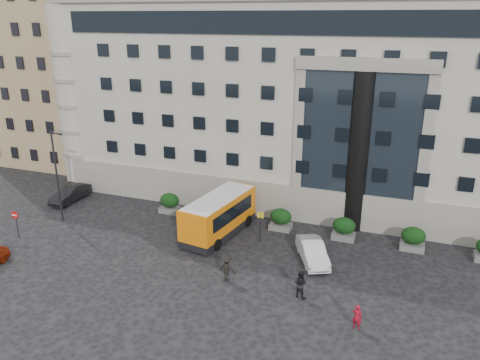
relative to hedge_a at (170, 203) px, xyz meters
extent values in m
plane|color=black|center=(4.00, -7.80, -0.93)|extent=(120.00, 120.00, 0.00)
cube|color=#9E998B|center=(10.00, 14.20, 8.07)|extent=(44.00, 24.00, 18.00)
cylinder|color=black|center=(16.00, 2.50, 5.57)|extent=(1.80, 1.80, 13.00)
cube|color=#957A57|center=(-20.00, 12.20, 9.07)|extent=(14.00, 14.00, 20.00)
cube|color=#81694B|center=(-23.00, 30.20, 10.07)|extent=(13.00, 13.00, 22.00)
cube|color=#525250|center=(0.00, 0.00, -0.68)|extent=(1.80, 1.20, 0.50)
ellipsoid|color=black|center=(0.00, 0.00, 0.24)|extent=(1.80, 1.26, 1.34)
cube|color=#525250|center=(5.20, 0.00, -0.68)|extent=(1.80, 1.20, 0.50)
ellipsoid|color=black|center=(5.20, 0.00, 0.24)|extent=(1.80, 1.26, 1.34)
cube|color=#525250|center=(10.40, 0.00, -0.68)|extent=(1.80, 1.20, 0.50)
ellipsoid|color=black|center=(10.40, 0.00, 0.24)|extent=(1.80, 1.26, 1.34)
cube|color=#525250|center=(15.60, 0.00, -0.68)|extent=(1.80, 1.20, 0.50)
ellipsoid|color=black|center=(15.60, 0.00, 0.24)|extent=(1.80, 1.26, 1.34)
cube|color=#525250|center=(20.80, 0.00, -0.68)|extent=(1.80, 1.20, 0.50)
ellipsoid|color=black|center=(20.80, 0.00, 0.24)|extent=(1.80, 1.26, 1.34)
cylinder|color=#262628|center=(-8.00, -4.80, 3.07)|extent=(0.16, 0.16, 8.00)
cylinder|color=#262628|center=(-7.55, -4.80, 6.92)|extent=(0.90, 0.12, 0.12)
cube|color=black|center=(-7.10, -4.80, 6.87)|extent=(0.35, 0.18, 0.14)
cylinder|color=#262628|center=(9.50, -2.80, 0.32)|extent=(0.08, 0.08, 2.50)
cube|color=yellow|center=(9.50, -2.80, 1.37)|extent=(0.50, 0.06, 0.45)
cylinder|color=#262628|center=(-9.00, -8.80, 0.17)|extent=(0.08, 0.08, 2.20)
cylinder|color=red|center=(-9.00, -8.86, 1.07)|extent=(0.64, 0.05, 0.64)
cube|color=white|center=(-9.00, -8.90, 1.07)|extent=(0.45, 0.04, 0.10)
cube|color=orange|center=(5.93, -2.61, 0.95)|extent=(3.81, 8.06, 2.66)
cube|color=black|center=(5.93, -2.61, -0.48)|extent=(3.85, 8.10, 0.55)
cube|color=black|center=(5.93, -2.61, 1.23)|extent=(3.61, 6.38, 1.16)
cube|color=silver|center=(5.93, -2.61, 2.23)|extent=(3.62, 7.65, 0.18)
cylinder|color=black|center=(4.24, -4.86, -0.48)|extent=(0.41, 0.93, 0.90)
cylinder|color=black|center=(6.86, -5.27, -0.48)|extent=(0.41, 0.93, 0.90)
cylinder|color=black|center=(4.99, 0.04, -0.48)|extent=(0.41, 0.93, 0.90)
cylinder|color=black|center=(7.62, -0.37, -0.48)|extent=(0.41, 0.93, 0.90)
cube|color=maroon|center=(-8.85, 6.65, 0.76)|extent=(3.34, 4.40, 2.73)
cube|color=maroon|center=(-9.50, 3.88, 0.33)|extent=(2.74, 2.25, 1.86)
cube|color=black|center=(-9.67, 3.14, 0.71)|extent=(2.05, 0.59, 0.87)
cylinder|color=black|center=(-10.64, 4.26, -0.47)|extent=(0.49, 0.96, 0.92)
cylinder|color=black|center=(-8.30, 3.71, -0.47)|extent=(0.49, 0.96, 0.92)
cylinder|color=black|center=(-9.82, 7.77, -0.47)|extent=(0.49, 0.96, 0.92)
cylinder|color=black|center=(-7.48, 7.22, -0.47)|extent=(0.49, 0.96, 0.92)
imported|color=black|center=(-10.31, -0.89, -0.18)|extent=(1.61, 4.58, 1.51)
imported|color=black|center=(-12.03, 3.56, -0.31)|extent=(2.29, 4.43, 1.23)
imported|color=black|center=(-8.57, 8.20, -0.29)|extent=(2.51, 4.79, 1.29)
imported|color=silver|center=(14.00, -4.39, -0.18)|extent=(3.41, 4.80, 1.50)
imported|color=maroon|center=(18.00, -11.25, -0.14)|extent=(0.64, 0.49, 1.57)
imported|color=black|center=(14.23, -9.23, 0.01)|extent=(1.08, 0.94, 1.87)
imported|color=black|center=(9.14, -8.97, -0.04)|extent=(1.20, 0.75, 1.78)
camera|label=1|loc=(19.50, -34.58, 15.97)|focal=35.00mm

